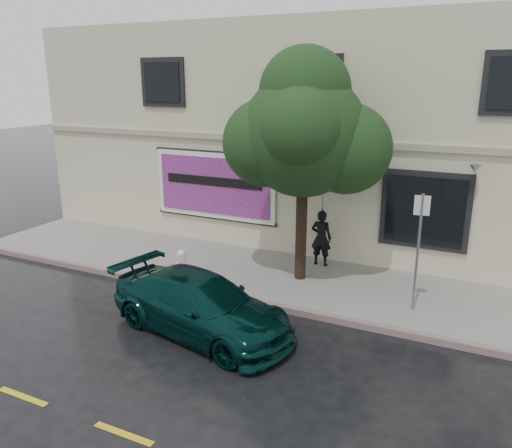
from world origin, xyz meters
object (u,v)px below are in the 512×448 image
at_px(pedestrian, 321,238).
at_px(fire_hydrant, 182,266).
at_px(street_tree, 304,135).
at_px(car, 201,305).

xyz_separation_m(pedestrian, fire_hydrant, (-2.95, -2.67, -0.40)).
relative_size(street_tree, fire_hydrant, 6.40).
bearing_deg(car, fire_hydrant, 54.33).
bearing_deg(fire_hydrant, pedestrian, 25.16).
relative_size(car, fire_hydrant, 5.19).
bearing_deg(street_tree, fire_hydrant, -151.68).
height_order(street_tree, fire_hydrant, street_tree).
height_order(car, fire_hydrant, car).
bearing_deg(street_tree, pedestrian, 81.38).
distance_m(pedestrian, fire_hydrant, 4.00).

